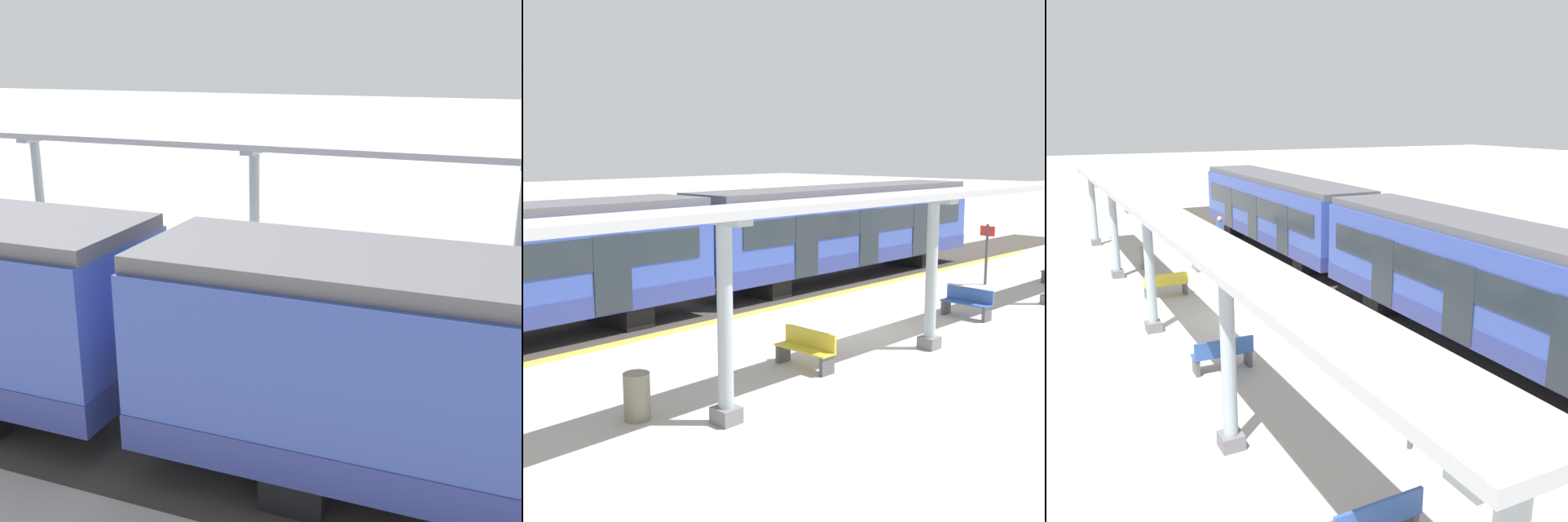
% 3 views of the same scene
% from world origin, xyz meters
% --- Properties ---
extents(ground_plane, '(176.00, 176.00, 0.00)m').
position_xyz_m(ground_plane, '(0.00, 0.00, 0.00)').
color(ground_plane, '#B0A89B').
extents(tactile_edge_strip, '(0.40, 34.63, 0.01)m').
position_xyz_m(tactile_edge_strip, '(-3.05, 0.00, 0.00)').
color(tactile_edge_strip, gold).
rests_on(tactile_edge_strip, ground).
extents(trackbed, '(3.20, 46.63, 0.01)m').
position_xyz_m(trackbed, '(-4.85, 0.00, 0.00)').
color(trackbed, '#38332D').
rests_on(trackbed, ground).
extents(train_far_carriage, '(2.65, 13.53, 3.48)m').
position_xyz_m(train_far_carriage, '(-4.85, 5.73, 1.83)').
color(train_far_carriage, '#32489F').
rests_on(train_far_carriage, ground).
extents(canopy_pillar_second, '(1.10, 0.44, 3.70)m').
position_xyz_m(canopy_pillar_second, '(2.80, -6.72, 1.87)').
color(canopy_pillar_second, slate).
rests_on(canopy_pillar_second, ground).
extents(canopy_pillar_third, '(1.10, 0.44, 3.70)m').
position_xyz_m(canopy_pillar_third, '(2.80, -0.12, 1.87)').
color(canopy_pillar_third, slate).
rests_on(canopy_pillar_third, ground).
extents(canopy_beam, '(1.20, 27.80, 0.16)m').
position_xyz_m(canopy_beam, '(2.80, 0.11, 3.78)').
color(canopy_beam, '#A8AAB2').
rests_on(canopy_beam, canopy_pillar_nearest).
extents(bench_near_end, '(1.51, 0.47, 0.86)m').
position_xyz_m(bench_near_end, '(1.83, 3.42, 0.44)').
color(bench_near_end, '#2E519A').
rests_on(bench_near_end, ground).
extents(bench_mid_platform, '(1.50, 0.46, 0.86)m').
position_xyz_m(bench_mid_platform, '(1.67, -3.35, 0.44)').
color(bench_mid_platform, gold).
rests_on(bench_mid_platform, ground).
extents(trash_bin, '(0.48, 0.48, 0.87)m').
position_xyz_m(trash_bin, '(1.52, -7.74, 0.44)').
color(trash_bin, slate).
rests_on(trash_bin, ground).
extents(platform_info_sign, '(0.56, 0.10, 2.20)m').
position_xyz_m(platform_info_sign, '(-0.24, 8.35, 1.33)').
color(platform_info_sign, '#4C4C51').
rests_on(platform_info_sign, ground).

